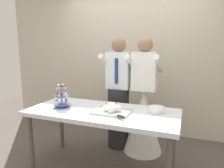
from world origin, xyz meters
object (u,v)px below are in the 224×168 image
at_px(person_groom, 118,100).
at_px(person_bride, 143,113).
at_px(dessert_table, 102,116).
at_px(plate_stack, 156,109).
at_px(cupcake_stand, 62,98).
at_px(main_cake_tray, 112,109).

distance_m(person_groom, person_bride, 0.42).
distance_m(dessert_table, plate_stack, 0.65).
xyz_separation_m(dessert_table, plate_stack, (0.62, 0.15, 0.11)).
bearing_deg(person_bride, cupcake_stand, -141.76).
xyz_separation_m(main_cake_tray, plate_stack, (0.47, 0.20, -0.01)).
bearing_deg(dessert_table, person_groom, 91.51).
height_order(dessert_table, person_groom, person_groom).
distance_m(dessert_table, cupcake_stand, 0.57).
bearing_deg(dessert_table, person_bride, 60.26).
distance_m(cupcake_stand, plate_stack, 1.17).
distance_m(cupcake_stand, person_bride, 1.18).
relative_size(main_cake_tray, person_bride, 0.25).
relative_size(person_groom, person_bride, 1.00).
bearing_deg(plate_stack, person_bride, 116.77).
height_order(main_cake_tray, person_bride, person_bride).
xyz_separation_m(main_cake_tray, person_groom, (-0.16, 0.70, -0.07)).
bearing_deg(main_cake_tray, cupcake_stand, -178.74).
distance_m(plate_stack, person_groom, 0.81).
height_order(plate_stack, person_bride, person_bride).
height_order(main_cake_tray, plate_stack, main_cake_tray).
relative_size(dessert_table, person_bride, 1.08).
bearing_deg(person_bride, plate_stack, -63.23).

